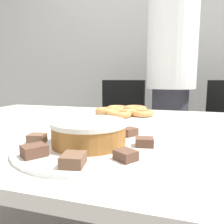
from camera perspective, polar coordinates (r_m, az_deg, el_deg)
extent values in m
cube|color=beige|center=(2.48, 11.68, 17.32)|extent=(8.00, 0.05, 2.60)
cube|color=silver|center=(0.86, 1.39, -4.88)|extent=(1.81, 1.06, 0.03)
cylinder|color=silver|center=(1.75, -22.48, -10.93)|extent=(0.06, 0.06, 0.70)
cylinder|color=#383842|center=(1.69, 14.47, -8.55)|extent=(0.26, 0.26, 0.85)
cylinder|color=white|center=(1.64, 15.50, 17.73)|extent=(0.34, 0.34, 0.67)
cylinder|color=black|center=(1.92, -0.34, -19.65)|extent=(0.44, 0.44, 0.01)
cylinder|color=#262626|center=(1.83, -0.34, -13.43)|extent=(0.06, 0.06, 0.43)
cube|color=black|center=(1.75, -0.35, -6.22)|extent=(0.53, 0.53, 0.04)
cube|color=black|center=(1.89, 2.77, 1.95)|extent=(0.39, 0.12, 0.42)
cylinder|color=white|center=(0.60, -5.98, -8.84)|extent=(0.39, 0.39, 0.01)
cylinder|color=white|center=(1.10, 3.23, -0.84)|extent=(0.38, 0.38, 0.01)
cylinder|color=#9E662D|center=(0.59, -6.02, -5.95)|extent=(0.20, 0.20, 0.05)
cylinder|color=white|center=(0.59, -6.07, -2.89)|extent=(0.20, 0.20, 0.01)
cube|color=brown|center=(0.65, -19.01, -6.51)|extent=(0.05, 0.05, 0.02)
cube|color=brown|center=(0.54, -19.65, -9.49)|extent=(0.07, 0.07, 0.03)
cube|color=brown|center=(0.46, -10.09, -12.20)|extent=(0.05, 0.06, 0.02)
cube|color=brown|center=(0.49, 3.60, -11.19)|extent=(0.06, 0.06, 0.02)
cube|color=brown|center=(0.58, 8.44, -7.76)|extent=(0.05, 0.05, 0.02)
cube|color=brown|center=(0.69, 4.54, -5.19)|extent=(0.06, 0.06, 0.02)
cube|color=brown|center=(0.74, -3.50, -4.33)|extent=(0.06, 0.07, 0.02)
cube|color=#513828|center=(0.72, -12.32, -4.73)|extent=(0.07, 0.07, 0.02)
torus|color=#C68447|center=(1.10, 3.24, 0.24)|extent=(0.11, 0.11, 0.03)
torus|color=#D18E4C|center=(1.06, 7.80, -0.25)|extent=(0.12, 0.12, 0.03)
torus|color=#C68447|center=(1.14, 6.03, 0.65)|extent=(0.12, 0.12, 0.04)
torus|color=#D18E4C|center=(1.18, 1.39, 0.82)|extent=(0.12, 0.12, 0.03)
torus|color=#C68447|center=(1.09, -1.67, 0.24)|extent=(0.10, 0.10, 0.03)
torus|color=#C68447|center=(1.02, 1.87, -0.50)|extent=(0.12, 0.12, 0.03)
cube|color=white|center=(1.14, -18.21, -1.07)|extent=(0.15, 0.13, 0.01)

